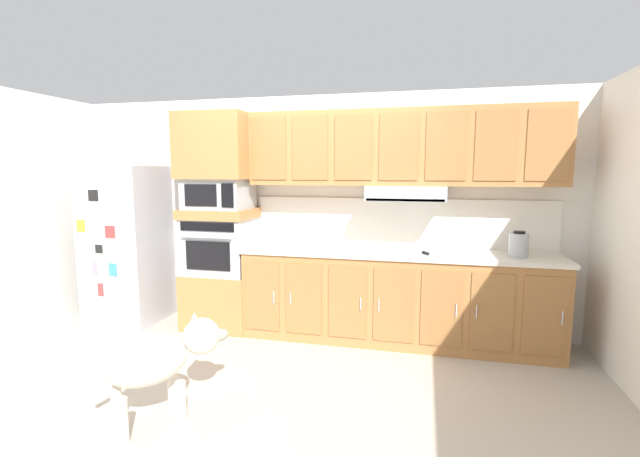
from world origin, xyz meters
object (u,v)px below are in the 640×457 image
object	(u,v)px
built_in_oven	(221,245)
dog	(161,358)
refrigerator	(127,244)
microwave	(219,194)
electric_kettle	(519,245)
screwdriver	(426,253)

from	to	relation	value
built_in_oven	dog	size ratio (longest dim) A/B	0.86
refrigerator	dog	size ratio (longest dim) A/B	2.17
refrigerator	microwave	bearing A→B (deg)	3.44
microwave	electric_kettle	world-z (taller)	microwave
screwdriver	electric_kettle	bearing A→B (deg)	4.31
built_in_oven	electric_kettle	world-z (taller)	built_in_oven
refrigerator	electric_kettle	distance (m)	4.12
screwdriver	built_in_oven	bearing A→B (deg)	177.14
built_in_oven	dog	bearing A→B (deg)	-76.07
built_in_oven	dog	world-z (taller)	built_in_oven
refrigerator	screwdriver	world-z (taller)	refrigerator
refrigerator	dog	distance (m)	2.40
refrigerator	dog	xyz separation A→B (m)	(1.58, -1.76, -0.42)
microwave	built_in_oven	bearing A→B (deg)	179.23
refrigerator	microwave	size ratio (longest dim) A/B	2.73
screwdriver	dog	bearing A→B (deg)	-135.12
refrigerator	screwdriver	xyz separation A→B (m)	(3.30, -0.04, 0.05)
refrigerator	built_in_oven	distance (m)	1.13
electric_kettle	dog	xyz separation A→B (m)	(-2.54, -1.78, -0.58)
screwdriver	dog	xyz separation A→B (m)	(-1.73, -1.72, -0.48)
screwdriver	electric_kettle	size ratio (longest dim) A/B	0.69
built_in_oven	screwdriver	bearing A→B (deg)	-2.86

